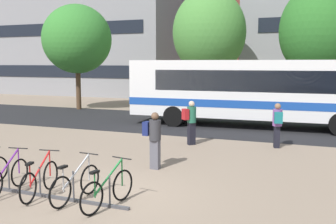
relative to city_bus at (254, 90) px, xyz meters
The scene contains 16 objects.
ground 11.38m from the city_bus, 98.35° to the right, with size 200.00×200.00×0.00m, color gray.
bus_lane_asphalt 2.41m from the city_bus, behind, with size 80.00×7.20×0.01m, color #232326.
city_bus is the anchor object (origin of this frame).
bike_rack 12.37m from the city_bus, 106.76° to the right, with size 5.56×0.17×0.70m.
parked_bicycle_purple_2 12.55m from the city_bus, 108.50° to the right, with size 0.52×1.71×0.99m.
parked_bicycle_red_3 12.21m from the city_bus, 104.65° to the right, with size 0.52×1.71×0.99m.
parked_bicycle_silver_4 11.97m from the city_bus, 100.25° to the right, with size 0.52×1.72×0.99m.
parked_bicycle_green_5 11.94m from the city_bus, 96.02° to the right, with size 0.52×1.70×0.99m.
commuter_red_pack_0 5.32m from the city_bus, 107.28° to the right, with size 0.59×0.59×1.66m.
commuter_navy_pack_1 8.78m from the city_bus, 100.08° to the right, with size 0.53×0.35×1.67m.
commuter_teal_pack_3 4.75m from the city_bus, 70.88° to the right, with size 0.42×0.58×1.63m.
street_tree_1 12.68m from the city_bus, 165.41° to the left, with size 4.49×4.49×6.83m.
street_tree_2 9.59m from the city_bus, 119.06° to the left, with size 5.07×5.07×8.10m.
street_tree_3 8.49m from the city_bus, 69.20° to the left, with size 4.87×4.87×7.92m.
building_left_wing 26.78m from the city_bus, 138.74° to the left, with size 18.92×11.31×19.03m.
building_centre_block 30.07m from the city_bus, 86.31° to the left, with size 17.27×10.65×12.28m.
Camera 1 is at (4.46, -7.70, 3.08)m, focal length 41.69 mm.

